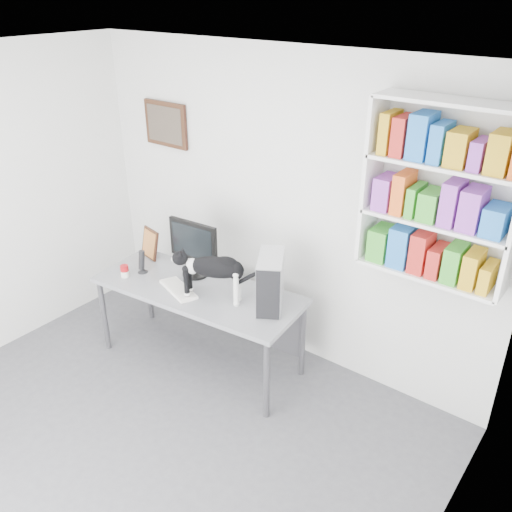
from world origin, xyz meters
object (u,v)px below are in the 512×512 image
(bookshelf, at_px, (441,194))
(pc_tower, at_px, (270,281))
(keyboard, at_px, (178,289))
(soup_can, at_px, (125,271))
(monitor, at_px, (194,248))
(cat, at_px, (214,278))
(speaker, at_px, (142,261))
(leaning_print, at_px, (150,243))
(desk, at_px, (200,325))

(bookshelf, bearing_deg, pc_tower, -160.51)
(keyboard, bearing_deg, soup_can, -150.29)
(monitor, distance_m, cat, 0.48)
(monitor, distance_m, soup_can, 0.66)
(speaker, height_order, leaning_print, leaning_print)
(monitor, bearing_deg, cat, -31.95)
(keyboard, bearing_deg, desk, 72.58)
(pc_tower, bearing_deg, bookshelf, -11.32)
(cat, bearing_deg, pc_tower, 3.17)
(bookshelf, distance_m, desk, 2.35)
(desk, relative_size, keyboard, 4.42)
(bookshelf, relative_size, cat, 1.85)
(keyboard, relative_size, speaker, 1.90)
(pc_tower, bearing_deg, monitor, 149.07)
(monitor, height_order, speaker, monitor)
(monitor, distance_m, pc_tower, 0.83)
(keyboard, relative_size, leaning_print, 1.43)
(desk, bearing_deg, pc_tower, 8.35)
(leaning_print, bearing_deg, keyboard, -12.32)
(speaker, bearing_deg, monitor, 31.93)
(monitor, xyz_separation_m, speaker, (-0.41, -0.26, -0.15))
(speaker, bearing_deg, pc_tower, 11.50)
(speaker, height_order, soup_can, speaker)
(pc_tower, bearing_deg, leaning_print, 149.14)
(monitor, relative_size, soup_can, 4.86)
(bookshelf, distance_m, speaker, 2.61)
(bookshelf, distance_m, pc_tower, 1.45)
(bookshelf, xyz_separation_m, cat, (-1.50, -0.61, -0.88))
(speaker, relative_size, leaning_print, 0.75)
(leaning_print, bearing_deg, soup_can, -64.10)
(soup_can, distance_m, cat, 0.93)
(monitor, xyz_separation_m, keyboard, (0.08, -0.30, -0.25))
(soup_can, bearing_deg, leaning_print, 103.74)
(speaker, distance_m, cat, 0.84)
(pc_tower, distance_m, speaker, 1.26)
(pc_tower, distance_m, cat, 0.46)
(pc_tower, xyz_separation_m, leaning_print, (-1.40, 0.00, -0.07))
(leaning_print, height_order, cat, cat)
(speaker, bearing_deg, keyboard, -5.10)
(keyboard, distance_m, cat, 0.40)
(monitor, height_order, soup_can, monitor)
(pc_tower, bearing_deg, cat, 177.83)
(pc_tower, height_order, leaning_print, pc_tower)
(monitor, bearing_deg, leaning_print, 175.66)
(bookshelf, relative_size, soup_can, 11.54)
(soup_can, bearing_deg, keyboard, 10.75)
(desk, bearing_deg, soup_can, -165.91)
(desk, bearing_deg, keyboard, -132.29)
(monitor, relative_size, speaker, 2.39)
(pc_tower, bearing_deg, desk, 163.46)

